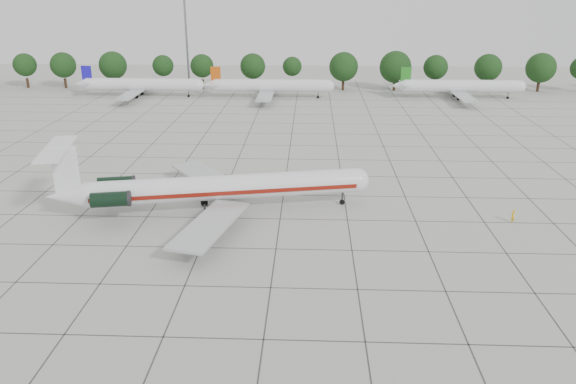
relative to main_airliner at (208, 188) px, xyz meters
name	(u,v)px	position (x,y,z in m)	size (l,w,h in m)	color
ground	(280,219)	(8.73, -1.64, -3.20)	(260.00, 260.00, 0.00)	#B2B3AB
apron_joints	(286,178)	(8.73, 13.36, -3.19)	(170.00, 170.00, 0.02)	#383838
main_airliner	(208,188)	(0.00, 0.00, 0.00)	(38.28, 29.77, 9.06)	silver
ground_crew	(513,216)	(35.96, -1.49, -2.40)	(0.59, 0.38, 1.61)	#E1AB0D
bg_airliner_b	(142,85)	(-29.08, 72.35, -0.29)	(28.24, 27.20, 7.40)	silver
bg_airliner_c	(271,86)	(2.46, 72.17, -0.29)	(28.24, 27.20, 7.40)	silver
bg_airliner_d	(461,86)	(48.02, 73.27, -0.29)	(28.24, 27.20, 7.40)	silver
tree_line	(253,66)	(-2.96, 83.36, 2.78)	(249.86, 8.44, 10.22)	#332114
floodlight_mast	(186,30)	(-21.27, 90.36, 11.08)	(1.60, 1.60, 25.45)	slate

